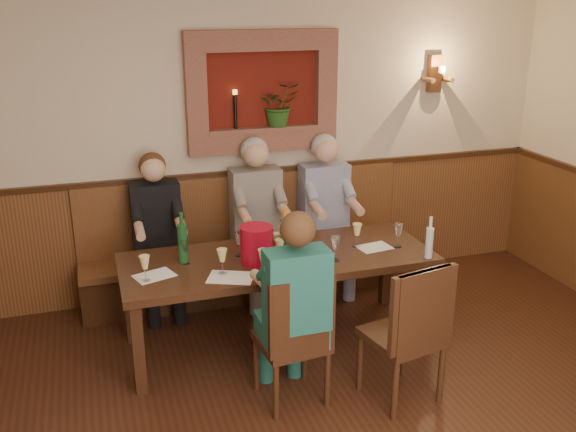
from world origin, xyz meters
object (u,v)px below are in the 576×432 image
wine_bottle_green_a (285,240)px  bench (248,261)px  wine_bottle_green_b (183,242)px  chair_near_left (292,363)px  person_chair_front (292,325)px  spittoon_bucket (257,245)px  water_bottle (429,242)px  chair_near_right (403,359)px  person_bench_mid (259,234)px  person_bench_left (159,249)px  dining_table (278,265)px  person_bench_right (327,227)px

wine_bottle_green_a → bench: bearing=91.3°
wine_bottle_green_a → wine_bottle_green_b: (-0.73, 0.21, -0.01)m
bench → chair_near_left: (-0.13, -1.72, -0.04)m
person_chair_front → wine_bottle_green_b: person_chair_front is taller
spittoon_bucket → water_bottle: water_bottle is taller
chair_near_right → person_chair_front: person_chair_front is taller
water_bottle → person_bench_mid: bearing=129.9°
bench → wine_bottle_green_b: bearing=-130.0°
chair_near_left → spittoon_bucket: spittoon_bucket is taller
bench → wine_bottle_green_a: wine_bottle_green_a is taller
person_bench_left → water_bottle: size_ratio=4.28×
dining_table → person_chair_front: (-0.13, -0.78, -0.09)m
wine_bottle_green_b → person_bench_right: bearing=27.2°
chair_near_left → person_bench_left: bearing=107.9°
bench → person_bench_mid: 0.32m
person_chair_front → water_bottle: (1.23, 0.40, 0.30)m
chair_near_right → person_bench_right: 1.85m
bench → chair_near_right: bearing=-72.9°
dining_table → bench: size_ratio=0.80×
person_bench_mid → person_bench_left: bearing=179.9°
spittoon_bucket → wine_bottle_green_b: wine_bottle_green_b is taller
wine_bottle_green_b → water_bottle: wine_bottle_green_b is taller
spittoon_bucket → wine_bottle_green_a: size_ratio=0.68×
person_bench_mid → person_bench_right: (0.66, 0.00, -0.01)m
bench → person_chair_front: 1.74m
person_bench_right → person_chair_front: 1.83m
dining_table → person_bench_mid: (0.08, 0.84, -0.06)m
dining_table → person_bench_right: (0.73, 0.84, -0.06)m
dining_table → person_bench_left: 1.17m
person_bench_left → wine_bottle_green_b: (0.10, -0.74, 0.33)m
person_chair_front → wine_bottle_green_a: person_chair_front is taller
chair_near_right → wine_bottle_green_b: wine_bottle_green_b is taller
person_bench_right → water_bottle: 1.30m
chair_near_right → wine_bottle_green_a: size_ratio=2.48×
person_bench_left → person_bench_mid: 0.89m
bench → person_bench_mid: size_ratio=2.02×
chair_near_left → chair_near_right: 0.76m
dining_table → person_bench_mid: person_bench_mid is taller
person_bench_mid → spittoon_bucket: (-0.26, -0.90, 0.27)m
chair_near_left → chair_near_right: (0.73, -0.21, 0.01)m
wine_bottle_green_b → person_chair_front: bearing=-56.6°
bench → spittoon_bucket: size_ratio=10.57×
dining_table → wine_bottle_green_a: 0.27m
bench → water_bottle: bench is taller
bench → wine_bottle_green_a: bearing=-88.7°
person_bench_mid → person_chair_front: 1.63m
chair_near_right → person_bench_left: bearing=116.3°
spittoon_bucket → wine_bottle_green_b: 0.55m
chair_near_right → person_bench_mid: size_ratio=0.70×
person_bench_right → dining_table: bearing=-131.2°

